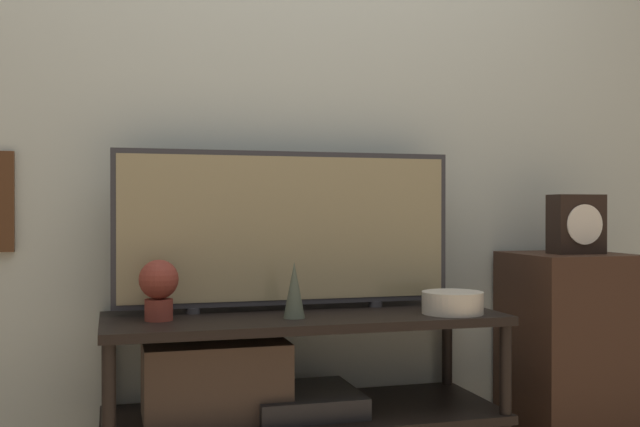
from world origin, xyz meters
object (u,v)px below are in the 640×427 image
Objects in this scene: television at (287,228)px; decorative_bust at (159,286)px; vase_wide_bowl at (453,303)px; vase_slim_bronze at (294,290)px; mantel_clock at (576,224)px.

decorative_bust is (-0.45, -0.13, -0.18)m from television.
vase_wide_bowl is 1.07× the size of decorative_bust.
vase_wide_bowl is at bearing -4.95° from vase_slim_bronze.
television is at bearing 83.42° from vase_slim_bronze.
decorative_bust is (-0.43, 0.07, 0.02)m from vase_slim_bronze.
television is 0.27m from vase_slim_bronze.
television reaches higher than vase_slim_bronze.
vase_slim_bronze is 0.55m from vase_wide_bowl.
decorative_bust is 1.56m from mantel_clock.
mantel_clock is (1.10, -0.10, 0.01)m from television.
television reaches higher than decorative_bust.
vase_wide_bowl is 0.93× the size of mantel_clock.
mantel_clock reaches higher than decorative_bust.
decorative_bust is at bearing -179.02° from mantel_clock.
mantel_clock is at bearing 4.68° from vase_slim_bronze.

